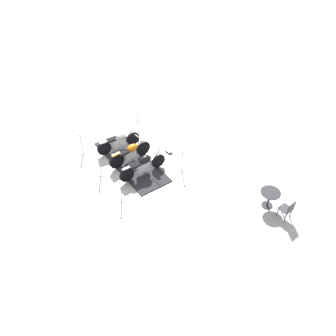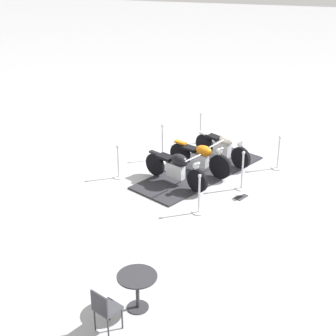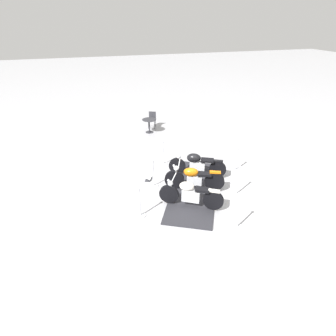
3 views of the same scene
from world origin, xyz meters
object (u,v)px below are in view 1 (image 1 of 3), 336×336
Objects in this scene: stanchion_left_mid at (100,168)px; cafe_table at (270,196)px; motorcycle_black at (144,164)px; stanchion_right_mid at (158,144)px; cafe_chair_near_table at (287,209)px; motorcycle_copper at (131,152)px; stanchion_right_rear at (138,126)px; stanchion_left_rear at (82,147)px; info_placard at (169,151)px; stanchion_left_front at (121,194)px; stanchion_right_front at (182,165)px; motorcycle_cream at (119,141)px.

stanchion_left_mid is 7.03m from cafe_table.
cafe_table is at bearing -56.01° from motorcycle_black.
cafe_chair_near_table is (1.56, 6.21, 0.17)m from stanchion_right_mid.
stanchion_right_mid is (-1.30, 0.69, -0.18)m from motorcycle_copper.
stanchion_left_rear reaches higher than stanchion_right_rear.
stanchion_left_mid is 3.36m from info_placard.
cafe_chair_near_table is at bearing 75.93° from stanchion_right_mid.
motorcycle_copper reaches higher than cafe_chair_near_table.
stanchion_left_front is 2.35× the size of info_placard.
info_placard is at bearing 9.25° from cafe_chair_near_table.
motorcycle_black reaches higher than info_placard.
cafe_table is 0.86× the size of cafe_chair_near_table.
stanchion_right_front is at bearing 120.72° from stanchion_left_mid.
motorcycle_black is 2.12m from motorcycle_cream.
cafe_chair_near_table is at bearing 108.10° from stanchion_left_front.
motorcycle_copper is 1.54m from stanchion_left_mid.
stanchion_left_front is 1.16× the size of cafe_chair_near_table.
motorcycle_copper is at bearing -86.18° from motorcycle_cream.
motorcycle_black is at bearing -93.57° from motorcycle_copper.
cafe_chair_near_table is at bearing 11.97° from info_placard.
stanchion_left_rear is (1.00, -1.41, -0.18)m from motorcycle_cream.
stanchion_left_front is (2.71, 1.84, -0.19)m from motorcycle_cream.
motorcycle_copper is 2.66× the size of cafe_table.
stanchion_right_front is 3.52m from stanchion_left_mid.
motorcycle_black is 1.82m from stanchion_right_mid.
stanchion_right_rear is 2.30m from info_placard.
stanchion_right_mid is 6.41m from cafe_chair_near_table.
stanchion_left_rear is at bearing -124.36° from info_placard.
stanchion_right_mid is (-1.79, -0.25, -0.21)m from motorcycle_black.
stanchion_left_rear is at bearing -117.90° from stanchion_left_mid.
stanchion_left_front is 0.95× the size of stanchion_right_front.
cafe_table is at bearing 13.45° from info_placard.
motorcycle_black is 1.90× the size of stanchion_left_rear.
stanchion_left_rear is 1.42× the size of cafe_table.
stanchion_right_mid reaches higher than motorcycle_black.
stanchion_right_rear is (-2.16, -0.93, -0.20)m from motorcycle_copper.
motorcycle_black is 1.93× the size of stanchion_right_rear.
motorcycle_black is 3.29m from stanchion_left_rear.
stanchion_right_mid is at bearing -31.76° from motorcycle_cream.
cafe_chair_near_table is at bearing 64.83° from cafe_table.
stanchion_left_front is at bearing 62.10° from stanchion_left_mid.
stanchion_right_mid is at bearing -102.46° from cafe_table.
stanchion_left_rear is (0.01, -3.28, -0.22)m from motorcycle_black.
motorcycle_copper is at bearing -79.19° from stanchion_right_front.
info_placard is 0.49× the size of cafe_chair_near_table.
cafe_table is (-2.31, 5.26, 0.22)m from stanchion_left_front.
stanchion_right_front reaches higher than cafe_table.
stanchion_right_front is at bearing 62.10° from stanchion_right_mid.
stanchion_right_rear is at bearing -172.38° from info_placard.
stanchion_right_rear is at bearing 31.85° from motorcycle_cream.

